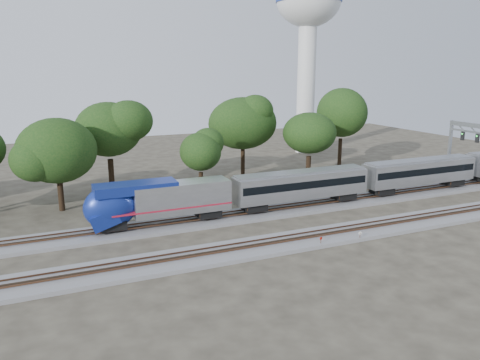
% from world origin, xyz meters
% --- Properties ---
extents(ground, '(160.00, 160.00, 0.00)m').
position_xyz_m(ground, '(0.00, 0.00, 0.00)').
color(ground, '#383328').
rests_on(ground, ground).
extents(track_far, '(160.00, 5.00, 0.73)m').
position_xyz_m(track_far, '(0.00, 6.00, 0.21)').
color(track_far, slate).
rests_on(track_far, ground).
extents(track_near, '(160.00, 5.00, 0.73)m').
position_xyz_m(track_near, '(0.00, -4.00, 0.21)').
color(track_near, slate).
rests_on(track_near, ground).
extents(switch_stand_red, '(0.34, 0.12, 1.09)m').
position_xyz_m(switch_stand_red, '(4.92, -6.01, 0.69)').
color(switch_stand_red, '#512D19').
rests_on(switch_stand_red, ground).
extents(switch_stand_white, '(0.34, 0.07, 1.07)m').
position_xyz_m(switch_stand_white, '(9.50, -6.31, 0.68)').
color(switch_stand_white, '#512D19').
rests_on(switch_stand_white, ground).
extents(switch_lever, '(0.55, 0.40, 0.30)m').
position_xyz_m(switch_lever, '(6.67, -5.21, 0.15)').
color(switch_lever, '#512D19').
rests_on(switch_lever, ground).
extents(water_tower, '(13.25, 13.25, 36.67)m').
position_xyz_m(water_tower, '(32.17, 42.31, 27.17)').
color(water_tower, silver).
rests_on(water_tower, ground).
extents(signal_gantry, '(0.67, 7.96, 9.68)m').
position_xyz_m(signal_gantry, '(38.65, 6.00, 7.06)').
color(signal_gantry, gray).
rests_on(signal_gantry, ground).
extents(tree_2, '(7.78, 7.78, 10.97)m').
position_xyz_m(tree_2, '(-18.19, 17.66, 7.64)').
color(tree_2, black).
rests_on(tree_2, ground).
extents(tree_3, '(9.35, 9.35, 13.18)m').
position_xyz_m(tree_3, '(-11.02, 23.89, 9.18)').
color(tree_3, black).
rests_on(tree_3, ground).
extents(tree_4, '(6.45, 6.45, 9.09)m').
position_xyz_m(tree_4, '(0.19, 17.13, 6.32)').
color(tree_4, black).
rests_on(tree_4, ground).
extents(tree_5, '(9.07, 9.07, 12.79)m').
position_xyz_m(tree_5, '(10.26, 25.42, 8.91)').
color(tree_5, black).
rests_on(tree_5, ground).
extents(tree_6, '(7.95, 7.95, 11.21)m').
position_xyz_m(tree_6, '(18.26, 18.12, 7.80)').
color(tree_6, black).
rests_on(tree_6, ground).
extents(tree_7, '(10.10, 10.10, 14.25)m').
position_xyz_m(tree_7, '(29.21, 25.25, 9.93)').
color(tree_7, black).
rests_on(tree_7, ground).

